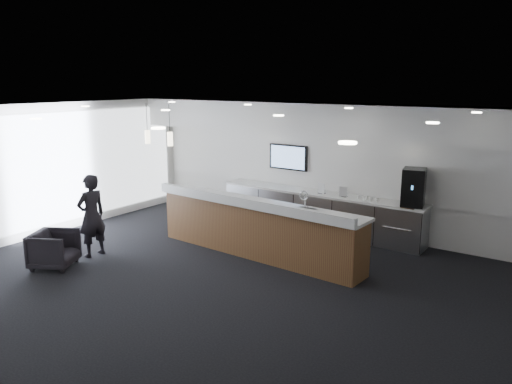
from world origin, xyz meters
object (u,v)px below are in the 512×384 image
Objects in this scene: coffee_machine at (414,187)px; armchair at (54,249)px; service_counter at (257,228)px; lounge_guest at (92,216)px.

armchair is (-5.21, -4.91, -0.99)m from coffee_machine.
coffee_machine is (2.44, 2.14, 0.76)m from service_counter.
service_counter is 3.33m from coffee_machine.
coffee_machine reaches higher than service_counter.
coffee_machine is at bearing 44.22° from service_counter.
coffee_machine is 7.22m from armchair.
armchair is at bearing -2.12° from lounge_guest.
coffee_machine is 1.01× the size of armchair.
lounge_guest is at bearing -153.62° from coffee_machine.
service_counter reaches higher than armchair.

